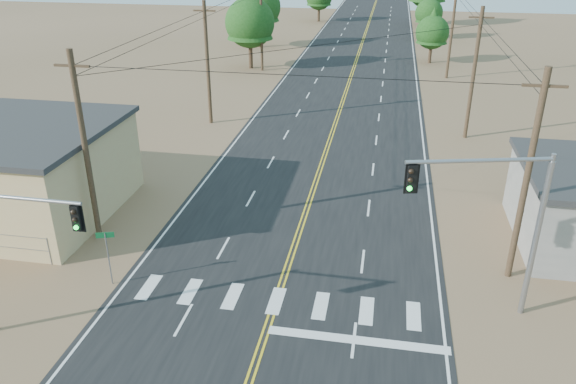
# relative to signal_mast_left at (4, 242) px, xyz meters

# --- Properties ---
(road) EXTENTS (15.00, 200.00, 0.02)m
(road) POSITION_rel_signal_mast_left_xyz_m (9.59, 26.02, -4.33)
(road) COLOR black
(road) RESTS_ON ground
(utility_pole_left_near) EXTENTS (1.80, 0.30, 10.00)m
(utility_pole_left_near) POSITION_rel_signal_mast_left_xyz_m (-0.91, 8.02, 0.78)
(utility_pole_left_near) COLOR #4C3826
(utility_pole_left_near) RESTS_ON ground
(utility_pole_left_mid) EXTENTS (1.80, 0.30, 10.00)m
(utility_pole_left_mid) POSITION_rel_signal_mast_left_xyz_m (-0.91, 28.02, 0.78)
(utility_pole_left_mid) COLOR #4C3826
(utility_pole_left_mid) RESTS_ON ground
(utility_pole_left_far) EXTENTS (1.80, 0.30, 10.00)m
(utility_pole_left_far) POSITION_rel_signal_mast_left_xyz_m (-0.91, 48.02, 0.78)
(utility_pole_left_far) COLOR #4C3826
(utility_pole_left_far) RESTS_ON ground
(utility_pole_right_near) EXTENTS (1.80, 0.30, 10.00)m
(utility_pole_right_near) POSITION_rel_signal_mast_left_xyz_m (20.09, 8.02, 0.78)
(utility_pole_right_near) COLOR #4C3826
(utility_pole_right_near) RESTS_ON ground
(utility_pole_right_mid) EXTENTS (1.80, 0.30, 10.00)m
(utility_pole_right_mid) POSITION_rel_signal_mast_left_xyz_m (20.09, 28.02, 0.78)
(utility_pole_right_mid) COLOR #4C3826
(utility_pole_right_mid) RESTS_ON ground
(utility_pole_right_far) EXTENTS (1.80, 0.30, 10.00)m
(utility_pole_right_far) POSITION_rel_signal_mast_left_xyz_m (20.09, 48.02, 0.78)
(utility_pole_right_far) COLOR #4C3826
(utility_pole_right_far) RESTS_ON ground
(signal_mast_left) EXTENTS (5.01, 0.42, 6.46)m
(signal_mast_left) POSITION_rel_signal_mast_left_xyz_m (0.00, 0.00, 0.00)
(signal_mast_left) COLOR gray
(signal_mast_left) RESTS_ON ground
(signal_mast_right) EXTENTS (5.66, 1.69, 7.33)m
(signal_mast_right) POSITION_rel_signal_mast_left_xyz_m (18.53, 4.74, 0.60)
(signal_mast_right) COLOR gray
(signal_mast_right) RESTS_ON ground
(street_sign) EXTENTS (0.78, 0.27, 2.72)m
(street_sign) POSITION_rel_signal_mast_left_xyz_m (1.79, 4.02, -2.51)
(street_sign) COLOR gray
(street_sign) RESTS_ON ground
(tree_left_near) EXTENTS (5.72, 5.72, 9.53)m
(tree_left_near) POSITION_rel_signal_mast_left_xyz_m (-2.49, 48.95, 1.49)
(tree_left_near) COLOR #3F2D1E
(tree_left_near) RESTS_ON ground
(tree_left_mid) EXTENTS (5.89, 5.89, 9.81)m
(tree_left_mid) POSITION_rel_signal_mast_left_xyz_m (-4.41, 62.15, 1.66)
(tree_left_mid) COLOR #3F2D1E
(tree_left_mid) RESTS_ON ground
(tree_right_near) EXTENTS (4.01, 4.01, 6.68)m
(tree_right_near) POSITION_rel_signal_mast_left_xyz_m (18.59, 55.77, -0.26)
(tree_right_near) COLOR #3F2D1E
(tree_right_near) RESTS_ON ground
(tree_right_mid) EXTENTS (4.06, 4.06, 6.77)m
(tree_right_mid) POSITION_rel_signal_mast_left_xyz_m (18.95, 73.14, -0.20)
(tree_right_mid) COLOR #3F2D1E
(tree_right_mid) RESTS_ON ground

